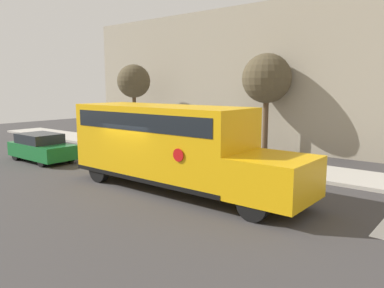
{
  "coord_description": "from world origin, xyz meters",
  "views": [
    {
      "loc": [
        10.69,
        -9.85,
        3.93
      ],
      "look_at": [
        1.83,
        1.05,
        1.76
      ],
      "focal_mm": 35.0,
      "sensor_mm": 36.0,
      "label": 1
    }
  ],
  "objects_px": {
    "tree_far_sidewalk": "(134,82)",
    "tree_near_sidewalk": "(267,79)",
    "school_bus": "(171,143)",
    "parked_car": "(42,147)"
  },
  "relations": [
    {
      "from": "school_bus",
      "to": "parked_car",
      "type": "height_order",
      "value": "school_bus"
    },
    {
      "from": "school_bus",
      "to": "tree_near_sidewalk",
      "type": "height_order",
      "value": "tree_near_sidewalk"
    },
    {
      "from": "parked_car",
      "to": "tree_near_sidewalk",
      "type": "height_order",
      "value": "tree_near_sidewalk"
    },
    {
      "from": "school_bus",
      "to": "parked_car",
      "type": "distance_m",
      "value": 9.08
    },
    {
      "from": "school_bus",
      "to": "tree_far_sidewalk",
      "type": "xyz_separation_m",
      "value": [
        -10.89,
        8.05,
        2.46
      ]
    },
    {
      "from": "school_bus",
      "to": "tree_far_sidewalk",
      "type": "bearing_deg",
      "value": 143.52
    },
    {
      "from": "tree_far_sidewalk",
      "to": "tree_near_sidewalk",
      "type": "bearing_deg",
      "value": 7.39
    },
    {
      "from": "school_bus",
      "to": "tree_far_sidewalk",
      "type": "distance_m",
      "value": 13.76
    },
    {
      "from": "parked_car",
      "to": "tree_far_sidewalk",
      "type": "xyz_separation_m",
      "value": [
        -1.88,
        8.31,
        3.53
      ]
    },
    {
      "from": "tree_far_sidewalk",
      "to": "school_bus",
      "type": "bearing_deg",
      "value": -36.48
    }
  ]
}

